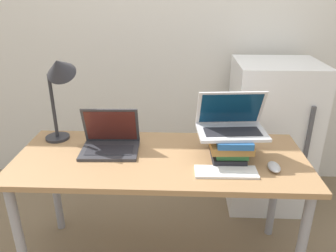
# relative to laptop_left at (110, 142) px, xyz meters

# --- Properties ---
(wall_back) EXTENTS (8.00, 0.05, 2.70)m
(wall_back) POSITION_rel_laptop_left_xyz_m (0.28, 0.96, 0.59)
(wall_back) COLOR silver
(wall_back) RESTS_ON ground_plane
(desk) EXTENTS (1.56, 0.63, 0.72)m
(desk) POSITION_rel_laptop_left_xyz_m (0.28, -0.07, -0.13)
(desk) COLOR #9E754C
(desk) RESTS_ON ground_plane
(laptop_left) EXTENTS (0.32, 0.24, 0.23)m
(laptop_left) POSITION_rel_laptop_left_xyz_m (0.00, 0.00, 0.00)
(laptop_left) COLOR #333338
(laptop_left) RESTS_ON desk
(book_stack) EXTENTS (0.23, 0.30, 0.14)m
(book_stack) POSITION_rel_laptop_left_xyz_m (0.65, -0.05, 0.03)
(book_stack) COLOR black
(book_stack) RESTS_ON desk
(laptop_on_books) EXTENTS (0.37, 0.25, 0.22)m
(laptop_on_books) POSITION_rel_laptop_left_xyz_m (0.65, -0.05, 0.14)
(laptop_on_books) COLOR silver
(laptop_on_books) RESTS_ON book_stack
(wireless_keyboard) EXTENTS (0.31, 0.12, 0.01)m
(wireless_keyboard) POSITION_rel_laptop_left_xyz_m (0.62, -0.23, -0.04)
(wireless_keyboard) COLOR white
(wireless_keyboard) RESTS_ON desk
(mouse) EXTENTS (0.06, 0.11, 0.03)m
(mouse) POSITION_rel_laptop_left_xyz_m (0.86, -0.18, -0.03)
(mouse) COLOR #B2B2B7
(mouse) RESTS_ON desk
(desk_lamp) EXTENTS (0.23, 0.20, 0.53)m
(desk_lamp) POSITION_rel_laptop_left_xyz_m (-0.28, 0.10, 0.34)
(desk_lamp) COLOR #28282D
(desk_lamp) RESTS_ON desk
(mini_fridge) EXTENTS (0.57, 0.52, 1.09)m
(mini_fridge) POSITION_rel_laptop_left_xyz_m (1.05, 0.59, -0.22)
(mini_fridge) COLOR white
(mini_fridge) RESTS_ON ground_plane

